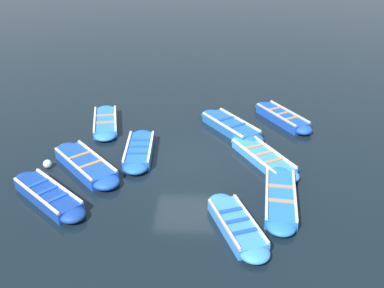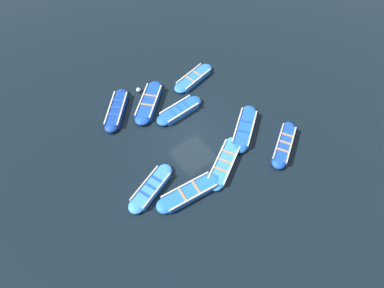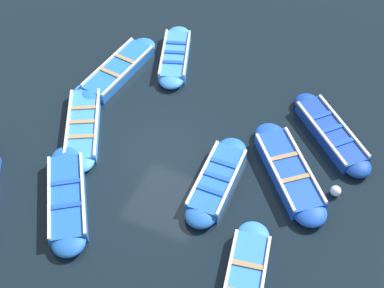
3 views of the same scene
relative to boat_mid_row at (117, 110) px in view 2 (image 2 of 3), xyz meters
The scene contains 11 objects.
ground_plane 5.25m from the boat_mid_row, 146.92° to the right, with size 120.00×120.00×0.00m, color black.
boat_mid_row is the anchor object (origin of this frame).
boat_outer_right 6.23m from the boat_mid_row, 167.93° to the left, with size 1.97×3.49×0.40m.
boat_broadside 7.87m from the boat_mid_row, 158.04° to the right, with size 2.65×3.85×0.36m.
boat_tucked 2.15m from the boat_mid_row, 109.79° to the right, with size 3.33×3.62×0.47m.
boat_far_corner 8.30m from the boat_mid_row, 138.03° to the right, with size 2.97×3.71×0.43m.
boat_outer_left 7.58m from the boat_mid_row, behind, with size 1.35×4.00×0.41m.
boat_near_quay 5.86m from the boat_mid_row, 96.42° to the right, with size 1.61×3.74×0.38m.
boat_drifting 10.75m from the boat_mid_row, 142.43° to the right, with size 2.49×3.53×0.46m.
boat_alongside 4.09m from the boat_mid_row, 128.32° to the right, with size 1.09×3.51×0.43m.
buoy_orange_near 2.22m from the boat_mid_row, 71.22° to the right, with size 0.32×0.32×0.32m, color silver.
Camera 2 is at (-8.90, 6.91, 14.79)m, focal length 28.00 mm.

